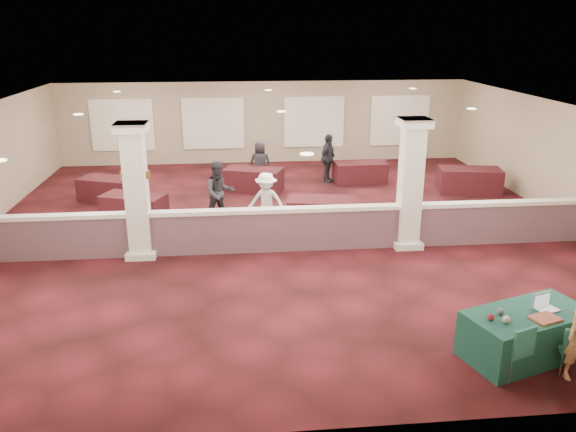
{
  "coord_description": "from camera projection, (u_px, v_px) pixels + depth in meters",
  "views": [
    {
      "loc": [
        -1.23,
        -14.25,
        5.24
      ],
      "look_at": [
        -0.03,
        -2.0,
        1.06
      ],
      "focal_mm": 35.0,
      "sensor_mm": 36.0,
      "label": 1
    }
  ],
  "objects": [
    {
      "name": "yarn_grey",
      "position": [
        501.0,
        312.0,
        9.08
      ],
      "size": [
        0.11,
        0.11,
        0.11
      ],
      "primitive_type": "sphere",
      "color": "#555459",
      "rests_on": "near_table"
    },
    {
      "name": "far_table_back_right",
      "position": [
        360.0,
        172.0,
        19.68
      ],
      "size": [
        1.83,
        0.97,
        0.73
      ],
      "primitive_type": "cube",
      "rotation": [
        0.0,
        0.0,
        0.04
      ],
      "color": "black",
      "rests_on": "ground"
    },
    {
      "name": "conf_chair_side",
      "position": [
        517.0,
        347.0,
        8.66
      ],
      "size": [
        0.59,
        0.59,
        0.91
      ],
      "rotation": [
        0.0,
        0.0,
        0.35
      ],
      "color": "#1B5046",
      "rests_on": "ground"
    },
    {
      "name": "attendee_b",
      "position": [
        266.0,
        202.0,
        14.93
      ],
      "size": [
        1.11,
        0.75,
        1.59
      ],
      "primitive_type": "imported",
      "rotation": [
        0.0,
        0.0,
        -0.3
      ],
      "color": "silver",
      "rests_on": "ground"
    },
    {
      "name": "ground",
      "position": [
        282.0,
        229.0,
        15.23
      ],
      "size": [
        16.0,
        16.0,
        0.0
      ],
      "primitive_type": "plane",
      "color": "#461117",
      "rests_on": "ground"
    },
    {
      "name": "yarn_cream",
      "position": [
        506.0,
        319.0,
        8.83
      ],
      "size": [
        0.12,
        0.12,
        0.12
      ],
      "primitive_type": "sphere",
      "color": "beige",
      "rests_on": "near_table"
    },
    {
      "name": "laptop_screen",
      "position": [
        542.0,
        299.0,
        9.31
      ],
      "size": [
        0.35,
        0.12,
        0.24
      ],
      "primitive_type": "cube",
      "rotation": [
        0.0,
        0.0,
        0.31
      ],
      "color": "silver",
      "rests_on": "near_table"
    },
    {
      "name": "column_right",
      "position": [
        410.0,
        183.0,
        13.57
      ],
      "size": [
        0.72,
        0.72,
        3.2
      ],
      "color": "beige",
      "rests_on": "ground"
    },
    {
      "name": "near_table",
      "position": [
        526.0,
        334.0,
        9.3
      ],
      "size": [
        2.3,
        1.63,
        0.8
      ],
      "primitive_type": "cube",
      "rotation": [
        0.0,
        0.0,
        0.31
      ],
      "color": "#0E3431",
      "rests_on": "ground"
    },
    {
      "name": "partition_wall",
      "position": [
        287.0,
        229.0,
        13.63
      ],
      "size": [
        15.6,
        0.28,
        1.1
      ],
      "color": "#5B3E48",
      "rests_on": "ground"
    },
    {
      "name": "yarn_red",
      "position": [
        491.0,
        317.0,
        8.91
      ],
      "size": [
        0.11,
        0.11,
        0.11
      ],
      "primitive_type": "sphere",
      "color": "maroon",
      "rests_on": "near_table"
    },
    {
      "name": "wall_front",
      "position": [
        336.0,
        326.0,
        7.18
      ],
      "size": [
        16.0,
        0.04,
        3.2
      ],
      "primitive_type": "cube",
      "color": "gray",
      "rests_on": "ground"
    },
    {
      "name": "ceiling",
      "position": [
        281.0,
        111.0,
        14.2
      ],
      "size": [
        16.0,
        16.0,
        0.02
      ],
      "primitive_type": "cube",
      "color": "white",
      "rests_on": "wall_back"
    },
    {
      "name": "column_left",
      "position": [
        137.0,
        190.0,
        12.96
      ],
      "size": [
        0.72,
        0.72,
        3.2
      ],
      "color": "beige",
      "rests_on": "ground"
    },
    {
      "name": "attendee_d",
      "position": [
        260.0,
        163.0,
        19.16
      ],
      "size": [
        0.82,
        0.52,
        1.56
      ],
      "primitive_type": "imported",
      "rotation": [
        0.0,
        0.0,
        3.0
      ],
      "color": "black",
      "rests_on": "ground"
    },
    {
      "name": "conf_chair_main",
      "position": [
        574.0,
        346.0,
        8.77
      ],
      "size": [
        0.52,
        0.52,
        0.84
      ],
      "rotation": [
        0.0,
        0.0,
        -0.28
      ],
      "color": "#1B5046",
      "rests_on": "ground"
    },
    {
      "name": "far_table_front_left",
      "position": [
        134.0,
        207.0,
        15.94
      ],
      "size": [
        1.96,
        1.46,
        0.72
      ],
      "primitive_type": "cube",
      "rotation": [
        0.0,
        0.0,
        -0.37
      ],
      "color": "black",
      "rests_on": "ground"
    },
    {
      "name": "scissors",
      "position": [
        576.0,
        312.0,
        9.17
      ],
      "size": [
        0.13,
        0.07,
        0.01
      ],
      "primitive_type": "cube",
      "rotation": [
        0.0,
        0.0,
        0.31
      ],
      "color": "red",
      "rests_on": "near_table"
    },
    {
      "name": "wall_back",
      "position": [
        264.0,
        123.0,
        22.25
      ],
      "size": [
        16.0,
        0.04,
        3.2
      ],
      "primitive_type": "cube",
      "color": "gray",
      "rests_on": "ground"
    },
    {
      "name": "attendee_c",
      "position": [
        328.0,
        158.0,
        19.6
      ],
      "size": [
        0.95,
        1.09,
        1.7
      ],
      "primitive_type": "imported",
      "rotation": [
        0.0,
        0.0,
        0.98
      ],
      "color": "black",
      "rests_on": "ground"
    },
    {
      "name": "screen_glow",
      "position": [
        542.0,
        300.0,
        9.31
      ],
      "size": [
        0.31,
        0.11,
        0.21
      ],
      "primitive_type": "cube",
      "rotation": [
        0.0,
        0.0,
        0.31
      ],
      "color": "silver",
      "rests_on": "near_table"
    },
    {
      "name": "far_table_front_right",
      "position": [
        470.0,
        180.0,
        18.53
      ],
      "size": [
        2.12,
        1.34,
        0.8
      ],
      "primitive_type": "cube",
      "rotation": [
        0.0,
        0.0,
        -0.19
      ],
      "color": "black",
      "rests_on": "ground"
    },
    {
      "name": "sconce_right",
      "position": [
        148.0,
        175.0,
        12.87
      ],
      "size": [
        0.12,
        0.12,
        0.18
      ],
      "color": "brown",
      "rests_on": "column_left"
    },
    {
      "name": "laptop_base",
      "position": [
        547.0,
        309.0,
        9.24
      ],
      "size": [
        0.42,
        0.35,
        0.02
      ],
      "primitive_type": "cube",
      "rotation": [
        0.0,
        0.0,
        0.31
      ],
      "color": "silver",
      "rests_on": "near_table"
    },
    {
      "name": "far_table_back_center",
      "position": [
        254.0,
        180.0,
        18.67
      ],
      "size": [
        2.08,
        1.52,
        0.76
      ],
      "primitive_type": "cube",
      "rotation": [
        0.0,
        0.0,
        -0.35
      ],
      "color": "black",
      "rests_on": "ground"
    },
    {
      "name": "wall_right",
      "position": [
        570.0,
        165.0,
        15.45
      ],
      "size": [
        0.04,
        16.0,
        3.2
      ],
      "primitive_type": "cube",
      "color": "gray",
      "rests_on": "ground"
    },
    {
      "name": "sconce_left",
      "position": [
        123.0,
        175.0,
        12.82
      ],
      "size": [
        0.12,
        0.12,
        0.18
      ],
      "color": "brown",
      "rests_on": "column_left"
    },
    {
      "name": "far_table_back_left",
      "position": [
        109.0,
        189.0,
        17.65
      ],
      "size": [
        1.99,
        1.46,
        0.73
      ],
      "primitive_type": "cube",
      "rotation": [
        0.0,
        0.0,
        -0.36
      ],
      "color": "black",
      "rests_on": "ground"
    },
    {
      "name": "far_table_front_center",
      "position": [
        321.0,
        212.0,
        15.49
      ],
      "size": [
        1.96,
        1.21,
        0.74
      ],
      "primitive_type": "cube",
      "rotation": [
        0.0,
        0.0,
        -0.17
      ],
      "color": "black",
      "rests_on": "ground"
    },
    {
      "name": "knitting",
      "position": [
        545.0,
        318.0,
        8.95
      ],
      "size": [
        0.52,
        0.45,
        0.03
      ],
      "primitive_type": "cube",
      "rotation": [
        0.0,
        0.0,
        0.31
      ],
      "color": "#CD4620",
      "rests_on": "near_table"
    },
    {
      "name": "attendee_a",
      "position": [
        220.0,
        193.0,
        15.42
      ],
      "size": [
        0.94,
        0.68,
        1.76
      ],
      "primitive_type": "imported",
      "rotation": [
        0.0,
        0.0,
        0.28
      ],
      "color": "black",
      "rests_on": "ground"
    }
  ]
}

